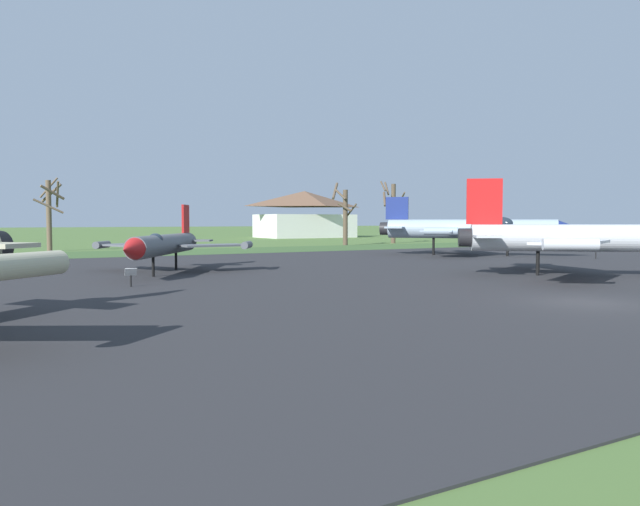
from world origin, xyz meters
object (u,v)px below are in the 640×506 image
Objects in this scene: jet_fighter_rear_right at (597,237)px; jet_fighter_rear_center at (474,229)px; info_placard_front_right at (131,275)px; info_placard_rear_center at (596,251)px; jet_fighter_front_right at (164,244)px; visitor_building at (305,214)px.

jet_fighter_rear_center is at bearing 65.35° from jet_fighter_rear_right.
info_placard_rear_center is at bearing 3.89° from info_placard_front_right.
jet_fighter_rear_right is at bearing -17.15° from info_placard_front_right.
jet_fighter_rear_center is at bearing 18.76° from info_placard_front_right.
jet_fighter_front_right reaches higher than info_placard_rear_center.
info_placard_rear_center reaches higher than info_placard_front_right.
jet_fighter_front_right is at bearing 145.86° from jet_fighter_rear_right.
visitor_building is (49.18, 73.00, 3.79)m from info_placard_front_right.
info_placard_rear_center is at bearing 35.91° from jet_fighter_rear_right.
info_placard_front_right is at bearing 162.85° from jet_fighter_rear_right.
jet_fighter_rear_center is 20.69m from jet_fighter_rear_right.
jet_fighter_rear_center is at bearing 8.79° from jet_fighter_front_right.
info_placard_rear_center is 17.42m from jet_fighter_rear_right.
jet_fighter_rear_center reaches higher than jet_fighter_front_right.
visitor_building is at bearing 56.03° from info_placard_front_right.
jet_fighter_rear_right reaches higher than jet_fighter_front_right.
visitor_building is at bearing 72.95° from jet_fighter_rear_right.
jet_fighter_rear_center is 12.98× the size of info_placard_rear_center.
jet_fighter_rear_center is (29.60, 4.58, 0.70)m from jet_fighter_front_right.
jet_fighter_front_right is 80.57m from visitor_building.
jet_fighter_front_right is 10.47× the size of info_placard_rear_center.
info_placard_front_right is (-3.51, -6.67, -1.20)m from jet_fighter_front_right.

